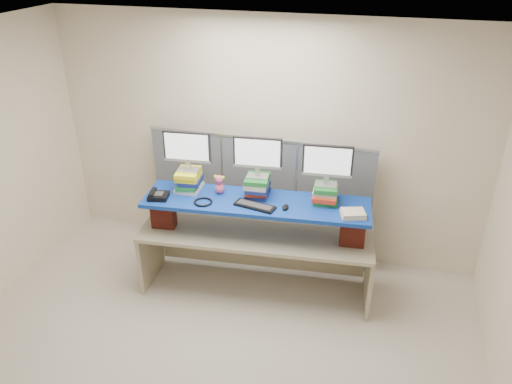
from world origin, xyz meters
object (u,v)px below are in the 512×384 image
(monitor_left, at_px, (187,149))
(desk_phone, at_px, (158,196))
(blue_board, at_px, (256,203))
(keyboard, at_px, (255,206))
(monitor_center, at_px, (258,155))
(desk, at_px, (256,244))
(monitor_right, at_px, (328,163))

(monitor_left, distance_m, desk_phone, 0.56)
(blue_board, height_order, keyboard, keyboard)
(keyboard, bearing_deg, desk_phone, -163.73)
(monitor_left, bearing_deg, desk_phone, -137.85)
(monitor_left, relative_size, keyboard, 1.14)
(monitor_left, height_order, monitor_center, monitor_left)
(desk, bearing_deg, keyboard, -85.17)
(keyboard, bearing_deg, monitor_right, 36.50)
(monitor_center, bearing_deg, desk_phone, -166.37)
(desk, height_order, monitor_right, monitor_right)
(desk, xyz_separation_m, monitor_left, (-0.74, 0.04, 0.99))
(monitor_center, distance_m, keyboard, 0.50)
(monitor_right, xyz_separation_m, desk_phone, (-1.64, -0.41, -0.39))
(keyboard, height_order, desk_phone, desk_phone)
(blue_board, distance_m, keyboard, 0.13)
(monitor_left, xyz_separation_m, monitor_center, (0.72, 0.07, -0.01))
(desk_phone, bearing_deg, monitor_left, 36.03)
(monitor_left, xyz_separation_m, desk_phone, (-0.24, -0.27, -0.43))
(blue_board, xyz_separation_m, keyboard, (0.02, -0.12, 0.03))
(desk, distance_m, desk_phone, 1.14)
(monitor_right, height_order, desk_phone, monitor_right)
(keyboard, xyz_separation_m, desk_phone, (-1.00, -0.10, 0.02))
(blue_board, relative_size, monitor_left, 4.68)
(monitor_left, height_order, monitor_right, monitor_left)
(monitor_left, height_order, keyboard, monitor_left)
(blue_board, xyz_separation_m, monitor_center, (-0.02, 0.12, 0.48))
(desk, distance_m, monitor_left, 1.23)
(monitor_center, relative_size, keyboard, 1.14)
(monitor_center, relative_size, monitor_right, 1.00)
(desk_phone, bearing_deg, keyboard, -6.38)
(blue_board, bearing_deg, monitor_center, 92.03)
(desk, distance_m, blue_board, 0.50)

